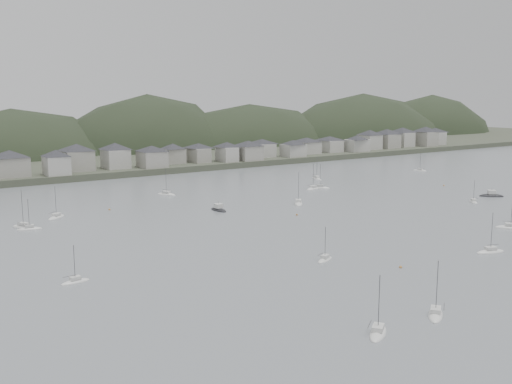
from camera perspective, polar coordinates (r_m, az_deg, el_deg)
ground at (r=140.96m, az=17.58°, el=-6.55°), size 900.00×900.00×0.00m
far_shore_land at (r=394.44m, az=-18.37°, el=3.69°), size 900.00×250.00×3.00m
forested_ridge at (r=372.91m, az=-16.46°, el=1.50°), size 851.55×103.94×102.57m
waterfront_town at (r=310.95m, az=-3.57°, el=4.05°), size 451.48×28.46×12.92m
sailboat_lead at (r=137.58m, az=6.64°, el=-6.47°), size 6.40×4.29×8.43m
moored_fleet at (r=188.66m, az=1.83°, el=-2.05°), size 266.38×145.80×12.45m
motor_launch_near at (r=236.95m, az=21.71°, el=-0.33°), size 8.77×8.29×4.10m
motor_launch_far at (r=194.08m, az=-3.62°, el=-1.71°), size 3.19×8.16×3.92m
mooring_buoys at (r=183.45m, az=9.88°, el=-2.53°), size 133.82×114.73×0.70m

